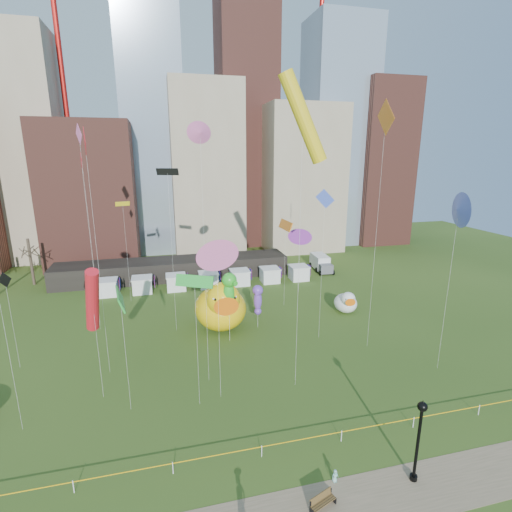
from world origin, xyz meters
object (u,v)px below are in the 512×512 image
object	(u,v)px
small_duck	(346,302)
seahorse_green	(229,290)
toddler	(335,476)
lamppost	(419,432)
seahorse_purple	(258,297)
box_truck	(321,263)
big_duck	(221,306)
park_bench	(322,501)

from	to	relation	value
small_duck	seahorse_green	xyz separation A→B (m)	(-16.26, -4.13, 4.55)
toddler	small_duck	bearing A→B (deg)	55.01
lamppost	seahorse_purple	bearing A→B (deg)	99.56
box_truck	small_duck	bearing A→B (deg)	-100.01
big_duck	toddler	bearing A→B (deg)	-81.65
seahorse_purple	lamppost	distance (m)	24.55
small_duck	seahorse_purple	bearing A→B (deg)	-161.51
small_duck	box_truck	xyz separation A→B (m)	(4.52, 18.67, -0.05)
small_duck	lamppost	xyz separation A→B (m)	(-8.27, -25.77, 2.15)
lamppost	box_truck	size ratio (longest dim) A/B	0.91
lamppost	small_duck	bearing A→B (deg)	72.20
seahorse_green	lamppost	size ratio (longest dim) A/B	1.36
seahorse_green	lamppost	distance (m)	23.19
seahorse_green	seahorse_purple	size ratio (longest dim) A/B	1.48
seahorse_purple	lamppost	bearing A→B (deg)	-60.71
park_bench	lamppost	size ratio (longest dim) A/B	0.30
big_duck	park_bench	world-z (taller)	big_duck
small_duck	park_bench	world-z (taller)	small_duck
box_truck	toddler	size ratio (longest dim) A/B	7.25
big_duck	lamppost	size ratio (longest dim) A/B	1.41
park_bench	box_truck	xyz separation A→B (m)	(19.29, 44.86, 0.90)
toddler	park_bench	bearing A→B (deg)	-142.45
small_duck	lamppost	size ratio (longest dim) A/B	0.74
small_duck	big_duck	bearing A→B (deg)	-165.31
big_duck	park_bench	size ratio (longest dim) A/B	4.65
small_duck	seahorse_purple	size ratio (longest dim) A/B	0.80
seahorse_green	park_bench	world-z (taller)	seahorse_green
big_duck	seahorse_purple	size ratio (longest dim) A/B	1.54
big_duck	lamppost	bearing A→B (deg)	-71.17
park_bench	small_duck	bearing A→B (deg)	40.08
seahorse_green	park_bench	xyz separation A→B (m)	(1.49, -22.06, -5.51)
seahorse_green	toddler	size ratio (longest dim) A/B	8.93
seahorse_purple	park_bench	distance (m)	24.97
lamppost	box_truck	world-z (taller)	lamppost
small_duck	seahorse_purple	world-z (taller)	seahorse_purple
small_duck	park_bench	xyz separation A→B (m)	(-14.77, -26.19, -0.95)
big_duck	toddler	world-z (taller)	big_duck
park_bench	box_truck	distance (m)	48.84
box_truck	lamppost	bearing A→B (deg)	-102.47
small_duck	lamppost	distance (m)	27.15
park_bench	toddler	xyz separation A→B (m)	(1.53, 1.50, -0.02)
big_duck	lamppost	distance (m)	26.17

